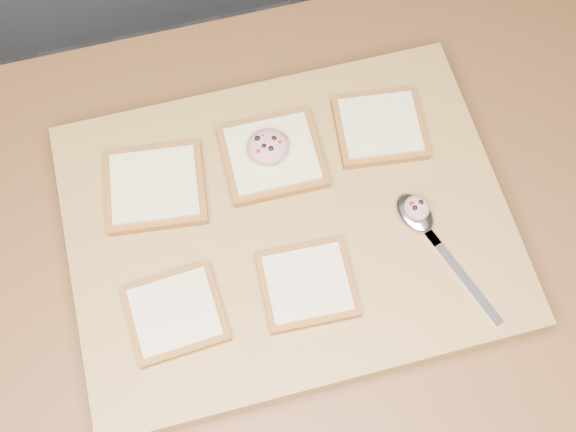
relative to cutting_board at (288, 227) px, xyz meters
name	(u,v)px	position (x,y,z in m)	size (l,w,h in m)	color
ground	(318,374)	(0.07, -0.04, -0.92)	(4.00, 4.00, 0.00)	#515459
island_counter	(327,329)	(0.07, -0.04, -0.47)	(2.00, 0.80, 0.90)	slate
cutting_board	(288,227)	(0.00, 0.00, 0.00)	(0.56, 0.42, 0.04)	#AA8649
bread_far_left	(155,187)	(-0.15, 0.08, 0.03)	(0.14, 0.13, 0.02)	#9E5B29
bread_far_center	(272,156)	(0.00, 0.09, 0.03)	(0.13, 0.12, 0.02)	#9E5B29
bread_far_right	(380,127)	(0.15, 0.10, 0.03)	(0.13, 0.12, 0.02)	#9E5B29
bread_near_left	(175,313)	(-0.16, -0.09, 0.03)	(0.12, 0.11, 0.02)	#9E5B29
bread_near_center	(307,285)	(0.00, -0.09, 0.03)	(0.12, 0.11, 0.02)	#9E5B29
tuna_salad_dollop	(268,146)	(0.00, 0.09, 0.05)	(0.05, 0.05, 0.03)	tan
spoon	(422,222)	(0.16, -0.05, 0.03)	(0.09, 0.20, 0.01)	silver
spoon_salad	(417,208)	(0.16, -0.03, 0.04)	(0.03, 0.03, 0.02)	tan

